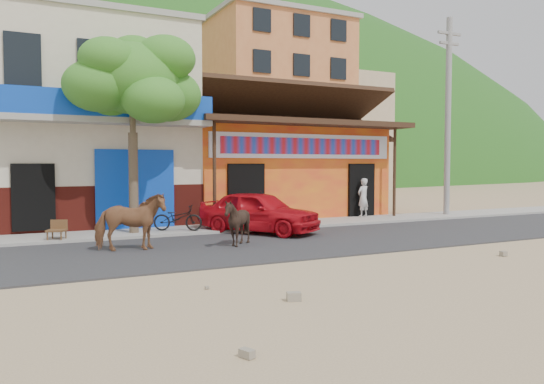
{
  "coord_description": "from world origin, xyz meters",
  "views": [
    {
      "loc": [
        -7.99,
        -10.24,
        2.18
      ],
      "look_at": [
        -1.36,
        3.0,
        1.4
      ],
      "focal_mm": 35.0,
      "sensor_mm": 36.0,
      "label": 1
    }
  ],
  "objects_px": {
    "tree": "(133,133)",
    "red_car": "(259,212)",
    "cow_dark": "(237,223)",
    "cafe_chair_left": "(56,221)",
    "utility_pole": "(448,117)",
    "pedestrian": "(363,197)",
    "cow_tan": "(130,222)",
    "scooter": "(178,218)"
  },
  "relations": [
    {
      "from": "tree",
      "to": "red_car",
      "type": "xyz_separation_m",
      "value": [
        3.6,
        -1.17,
        -2.42
      ]
    },
    {
      "from": "cow_dark",
      "to": "cafe_chair_left",
      "type": "height_order",
      "value": "cow_dark"
    },
    {
      "from": "red_car",
      "to": "cafe_chair_left",
      "type": "height_order",
      "value": "red_car"
    },
    {
      "from": "utility_pole",
      "to": "red_car",
      "type": "relative_size",
      "value": 2.07
    },
    {
      "from": "cow_dark",
      "to": "pedestrian",
      "type": "height_order",
      "value": "pedestrian"
    },
    {
      "from": "pedestrian",
      "to": "cafe_chair_left",
      "type": "height_order",
      "value": "pedestrian"
    },
    {
      "from": "tree",
      "to": "cow_dark",
      "type": "relative_size",
      "value": 4.9
    },
    {
      "from": "cow_tan",
      "to": "cafe_chair_left",
      "type": "distance_m",
      "value": 2.8
    },
    {
      "from": "tree",
      "to": "cow_dark",
      "type": "xyz_separation_m",
      "value": [
        1.97,
        -3.32,
        -2.47
      ]
    },
    {
      "from": "cow_dark",
      "to": "red_car",
      "type": "xyz_separation_m",
      "value": [
        1.63,
        2.14,
        0.05
      ]
    },
    {
      "from": "utility_pole",
      "to": "cafe_chair_left",
      "type": "xyz_separation_m",
      "value": [
        -15.01,
        -0.7,
        -3.51
      ]
    },
    {
      "from": "red_car",
      "to": "cafe_chair_left",
      "type": "distance_m",
      "value": 5.85
    },
    {
      "from": "cow_dark",
      "to": "scooter",
      "type": "relative_size",
      "value": 0.81
    },
    {
      "from": "tree",
      "to": "red_car",
      "type": "relative_size",
      "value": 1.55
    },
    {
      "from": "utility_pole",
      "to": "pedestrian",
      "type": "height_order",
      "value": "utility_pole"
    },
    {
      "from": "utility_pole",
      "to": "tree",
      "type": "bearing_deg",
      "value": -179.1
    },
    {
      "from": "cow_tan",
      "to": "pedestrian",
      "type": "xyz_separation_m",
      "value": [
        9.79,
        3.75,
        0.12
      ]
    },
    {
      "from": "utility_pole",
      "to": "scooter",
      "type": "distance_m",
      "value": 12.05
    },
    {
      "from": "pedestrian",
      "to": "cafe_chair_left",
      "type": "xyz_separation_m",
      "value": [
        -11.31,
        -1.4,
        -0.26
      ]
    },
    {
      "from": "tree",
      "to": "utility_pole",
      "type": "bearing_deg",
      "value": 0.9
    },
    {
      "from": "red_car",
      "to": "cow_dark",
      "type": "bearing_deg",
      "value": -161.27
    },
    {
      "from": "utility_pole",
      "to": "red_car",
      "type": "xyz_separation_m",
      "value": [
        -9.2,
        -1.37,
        -3.42
      ]
    },
    {
      "from": "cow_tan",
      "to": "red_car",
      "type": "height_order",
      "value": "cow_tan"
    },
    {
      "from": "scooter",
      "to": "pedestrian",
      "type": "distance_m",
      "value": 7.87
    },
    {
      "from": "utility_pole",
      "to": "cow_tan",
      "type": "relative_size",
      "value": 4.71
    },
    {
      "from": "cow_tan",
      "to": "cafe_chair_left",
      "type": "height_order",
      "value": "cow_tan"
    },
    {
      "from": "tree",
      "to": "scooter",
      "type": "relative_size",
      "value": 3.97
    },
    {
      "from": "utility_pole",
      "to": "cow_tan",
      "type": "distance_m",
      "value": 14.23
    },
    {
      "from": "tree",
      "to": "red_car",
      "type": "bearing_deg",
      "value": -18.05
    },
    {
      "from": "pedestrian",
      "to": "cafe_chair_left",
      "type": "distance_m",
      "value": 11.4
    },
    {
      "from": "tree",
      "to": "scooter",
      "type": "height_order",
      "value": "tree"
    },
    {
      "from": "cafe_chair_left",
      "to": "scooter",
      "type": "bearing_deg",
      "value": 30.12
    },
    {
      "from": "tree",
      "to": "cow_tan",
      "type": "relative_size",
      "value": 3.54
    },
    {
      "from": "tree",
      "to": "pedestrian",
      "type": "height_order",
      "value": "tree"
    },
    {
      "from": "cow_tan",
      "to": "scooter",
      "type": "relative_size",
      "value": 1.12
    },
    {
      "from": "cow_dark",
      "to": "pedestrian",
      "type": "bearing_deg",
      "value": 118.5
    },
    {
      "from": "utility_pole",
      "to": "cow_dark",
      "type": "height_order",
      "value": "utility_pole"
    },
    {
      "from": "tree",
      "to": "utility_pole",
      "type": "distance_m",
      "value": 12.84
    },
    {
      "from": "tree",
      "to": "utility_pole",
      "type": "relative_size",
      "value": 0.75
    },
    {
      "from": "cow_dark",
      "to": "tree",
      "type": "bearing_deg",
      "value": -151.44
    },
    {
      "from": "utility_pole",
      "to": "pedestrian",
      "type": "distance_m",
      "value": 4.97
    },
    {
      "from": "tree",
      "to": "pedestrian",
      "type": "xyz_separation_m",
      "value": [
        9.1,
        0.9,
        -2.24
      ]
    }
  ]
}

